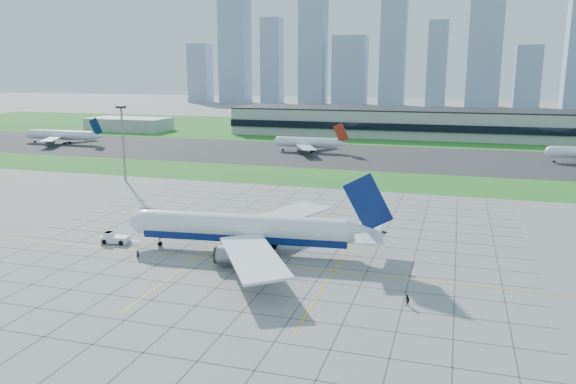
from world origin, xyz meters
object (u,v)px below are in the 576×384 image
object	(u,v)px
light_mast	(123,134)
crew_far	(407,301)
airliner	(247,229)
crew_near	(138,254)
distant_jet_1	(309,142)
pushback_tug	(114,238)
distant_jet_0	(62,135)

from	to	relation	value
light_mast	crew_far	xyz separation A→B (m)	(102.72, -79.16, -15.21)
airliner	crew_far	xyz separation A→B (m)	(34.66, -18.61, -3.88)
crew_near	distant_jet_1	world-z (taller)	distant_jet_1
pushback_tug	distant_jet_1	size ratio (longest dim) A/B	0.21
crew_far	crew_near	bearing A→B (deg)	-146.24
distant_jet_0	crew_near	bearing A→B (deg)	-47.69
crew_near	distant_jet_0	distance (m)	201.74
crew_near	crew_far	bearing A→B (deg)	-47.80
light_mast	crew_near	xyz separation A→B (m)	(48.63, -71.29, -15.24)
airliner	distant_jet_0	world-z (taller)	airliner
crew_far	distant_jet_1	xyz separation A→B (m)	(-59.62, 164.86, 3.52)
light_mast	airliner	distance (m)	91.79
airliner	crew_far	bearing A→B (deg)	-33.96
light_mast	crew_near	size ratio (longest dim) A/B	13.59
airliner	pushback_tug	bearing A→B (deg)	179.56
pushback_tug	crew_far	xyz separation A→B (m)	(64.90, -15.82, -0.11)
crew_near	airliner	bearing A→B (deg)	-10.58
airliner	pushback_tug	size ratio (longest dim) A/B	6.46
crew_near	light_mast	bearing A→B (deg)	84.79
crew_far	distant_jet_1	world-z (taller)	distant_jet_1
light_mast	pushback_tug	bearing A→B (deg)	-59.16
crew_near	crew_far	world-z (taller)	crew_far
airliner	crew_near	xyz separation A→B (m)	(-19.43, -10.74, -3.90)
crew_near	distant_jet_1	bearing A→B (deg)	52.50
airliner	distant_jet_1	size ratio (longest dim) A/B	1.33
crew_far	light_mast	bearing A→B (deg)	-175.57
distant_jet_0	distant_jet_1	size ratio (longest dim) A/B	1.03
light_mast	distant_jet_1	world-z (taller)	light_mast
airliner	crew_near	bearing A→B (deg)	-156.79
airliner	light_mast	bearing A→B (deg)	132.62
crew_near	pushback_tug	bearing A→B (deg)	104.17
light_mast	distant_jet_0	size ratio (longest dim) A/B	0.58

